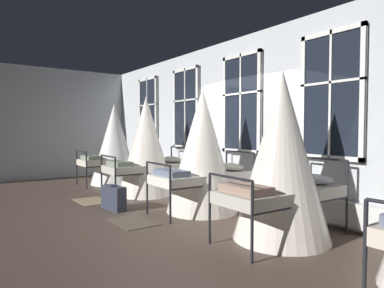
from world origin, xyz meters
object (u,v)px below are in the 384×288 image
cot_first (115,145)px  cot_second (146,147)px  cot_third (202,152)px  cot_fourth (282,158)px  suitcase_dark (114,198)px

cot_first → cot_second: cot_second is taller
cot_second → cot_third: cot_second is taller
cot_second → cot_first: bearing=89.2°
cot_second → cot_fourth: size_ratio=0.98×
cot_first → cot_fourth: 5.76m
cot_first → suitcase_dark: 3.23m
cot_first → cot_fourth: bearing=-90.9°
cot_first → cot_third: size_ratio=0.98×
cot_first → cot_second: 1.89m
cot_second → cot_fourth: cot_fourth is taller
cot_first → cot_fourth: cot_fourth is taller
cot_third → suitcase_dark: size_ratio=3.79×
cot_second → cot_fourth: bearing=-90.1°
cot_fourth → cot_first: bearing=91.2°
cot_first → suitcase_dark: (2.87, -1.23, -0.84)m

